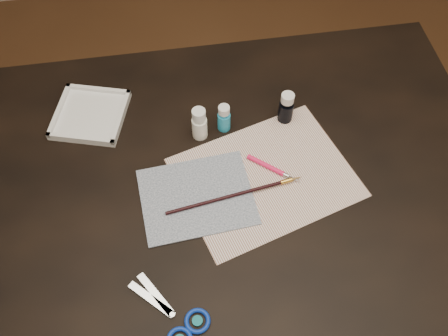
{
  "coord_description": "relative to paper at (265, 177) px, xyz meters",
  "views": [
    {
      "loc": [
        -0.09,
        -0.61,
        1.74
      ],
      "look_at": [
        0.0,
        0.0,
        0.8
      ],
      "focal_mm": 40.0,
      "sensor_mm": 36.0,
      "label": 1
    }
  ],
  "objects": [
    {
      "name": "paint_bottle_navy",
      "position": [
        0.08,
        0.16,
        0.04
      ],
      "size": [
        0.04,
        0.04,
        0.09
      ],
      "primitive_type": "cylinder",
      "rotation": [
        0.0,
        0.0,
        -0.13
      ],
      "color": "black",
      "rests_on": "table"
    },
    {
      "name": "ground",
      "position": [
        -0.1,
        0.01,
        -0.76
      ],
      "size": [
        3.5,
        3.5,
        0.02
      ],
      "primitive_type": "cube",
      "color": "#422614",
      "rests_on": "ground"
    },
    {
      "name": "paint_bottle_white",
      "position": [
        -0.14,
        0.15,
        0.05
      ],
      "size": [
        0.05,
        0.05,
        0.09
      ],
      "primitive_type": "cylinder",
      "rotation": [
        0.0,
        0.0,
        0.26
      ],
      "color": "white",
      "rests_on": "table"
    },
    {
      "name": "paint_bottle_cyan",
      "position": [
        -0.07,
        0.16,
        0.04
      ],
      "size": [
        0.04,
        0.04,
        0.08
      ],
      "primitive_type": "cylinder",
      "rotation": [
        0.0,
        0.0,
        -0.16
      ],
      "color": "#2092BD",
      "rests_on": "table"
    },
    {
      "name": "table",
      "position": [
        -0.1,
        0.01,
        -0.38
      ],
      "size": [
        1.3,
        0.9,
        0.75
      ],
      "primitive_type": "cube",
      "color": "black",
      "rests_on": "ground"
    },
    {
      "name": "palette_tray",
      "position": [
        -0.4,
        0.25,
        0.01
      ],
      "size": [
        0.21,
        0.21,
        0.02
      ],
      "primitive_type": "cube",
      "rotation": [
        0.0,
        0.0,
        -0.29
      ],
      "color": "white",
      "rests_on": "table"
    },
    {
      "name": "craft_knife",
      "position": [
        0.02,
        0.01,
        0.01
      ],
      "size": [
        0.12,
        0.1,
        0.01
      ],
      "primitive_type": null,
      "rotation": [
        0.0,
        0.0,
        -0.71
      ],
      "color": "#F71B59",
      "rests_on": "paper"
    },
    {
      "name": "paintbrush",
      "position": [
        -0.08,
        -0.04,
        0.01
      ],
      "size": [
        0.32,
        0.06,
        0.01
      ],
      "primitive_type": null,
      "rotation": [
        0.0,
        0.0,
        0.15
      ],
      "color": "black",
      "rests_on": "canvas"
    },
    {
      "name": "paper",
      "position": [
        0.0,
        0.0,
        0.0
      ],
      "size": [
        0.46,
        0.4,
        0.0
      ],
      "primitive_type": "cube",
      "rotation": [
        0.0,
        0.0,
        0.29
      ],
      "color": "white",
      "rests_on": "table"
    },
    {
      "name": "scissors",
      "position": [
        -0.26,
        -0.28,
        0.0
      ],
      "size": [
        0.22,
        0.21,
        0.01
      ],
      "primitive_type": null,
      "rotation": [
        0.0,
        0.0,
        2.37
      ],
      "color": "silver",
      "rests_on": "table"
    },
    {
      "name": "canvas",
      "position": [
        -0.17,
        -0.03,
        0.0
      ],
      "size": [
        0.27,
        0.22,
        0.0
      ],
      "primitive_type": "cube",
      "rotation": [
        0.0,
        0.0,
        0.08
      ],
      "color": "#142640",
      "rests_on": "paper"
    }
  ]
}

